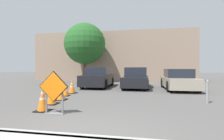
{
  "coord_description": "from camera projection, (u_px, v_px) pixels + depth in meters",
  "views": [
    {
      "loc": [
        1.39,
        -3.15,
        1.43
      ],
      "look_at": [
        -0.76,
        8.42,
        1.31
      ],
      "focal_mm": 28.0,
      "sensor_mm": 36.0,
      "label": 1
    }
  ],
  "objects": [
    {
      "name": "bollard_nearest",
      "position": [
        207.0,
        91.0,
        7.11
      ],
      "size": [
        0.12,
        0.12,
        0.96
      ],
      "color": "gray",
      "rests_on": "ground_plane"
    },
    {
      "name": "curb_lip",
      "position": [
        71.0,
        138.0,
        3.37
      ],
      "size": [
        27.25,
        0.2,
        0.14
      ],
      "color": "#999993",
      "rests_on": "ground_plane"
    },
    {
      "name": "parked_car_second",
      "position": [
        136.0,
        78.0,
        12.91
      ],
      "size": [
        1.81,
        4.65,
        1.49
      ],
      "rotation": [
        0.0,
        0.0,
        3.14
      ],
      "color": "black",
      "rests_on": "ground_plane"
    },
    {
      "name": "parked_car_nearest",
      "position": [
        98.0,
        78.0,
        13.29
      ],
      "size": [
        1.86,
        4.15,
        1.49
      ],
      "rotation": [
        0.0,
        0.0,
        3.15
      ],
      "color": "black",
      "rests_on": "ground_plane"
    },
    {
      "name": "traffic_cone_second",
      "position": [
        51.0,
        96.0,
        6.95
      ],
      "size": [
        0.53,
        0.53,
        0.62
      ],
      "color": "black",
      "rests_on": "ground_plane"
    },
    {
      "name": "road_closed_sign",
      "position": [
        54.0,
        91.0,
        5.41
      ],
      "size": [
        0.97,
        0.2,
        1.34
      ],
      "color": "black",
      "rests_on": "ground_plane"
    },
    {
      "name": "ground_plane",
      "position": [
        126.0,
        87.0,
        13.2
      ],
      "size": [
        96.0,
        96.0,
        0.0
      ],
      "primitive_type": "plane",
      "color": "#565451"
    },
    {
      "name": "traffic_cone_nearest",
      "position": [
        43.0,
        99.0,
        5.79
      ],
      "size": [
        0.46,
        0.46,
        0.83
      ],
      "color": "black",
      "rests_on": "ground_plane"
    },
    {
      "name": "traffic_cone_fifth",
      "position": [
        72.0,
        87.0,
        9.99
      ],
      "size": [
        0.52,
        0.52,
        0.75
      ],
      "color": "black",
      "rests_on": "ground_plane"
    },
    {
      "name": "traffic_cone_third",
      "position": [
        61.0,
        93.0,
        7.84
      ],
      "size": [
        0.49,
        0.49,
        0.66
      ],
      "color": "black",
      "rests_on": "ground_plane"
    },
    {
      "name": "parked_car_third",
      "position": [
        178.0,
        80.0,
        11.63
      ],
      "size": [
        2.0,
        4.23,
        1.38
      ],
      "rotation": [
        0.0,
        0.0,
        3.18
      ],
      "color": "#A39984",
      "rests_on": "ground_plane"
    },
    {
      "name": "building_facade_backdrop",
      "position": [
        114.0,
        57.0,
        21.68
      ],
      "size": [
        18.33,
        5.0,
        5.57
      ],
      "color": "gray",
      "rests_on": "ground_plane"
    },
    {
      "name": "street_tree_behind_lot",
      "position": [
        85.0,
        44.0,
        17.78
      ],
      "size": [
        4.17,
        4.17,
        6.02
      ],
      "color": "#513823",
      "rests_on": "ground_plane"
    },
    {
      "name": "traffic_cone_fourth",
      "position": [
        65.0,
        90.0,
        9.03
      ],
      "size": [
        0.41,
        0.41,
        0.6
      ],
      "color": "black",
      "rests_on": "ground_plane"
    }
  ]
}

